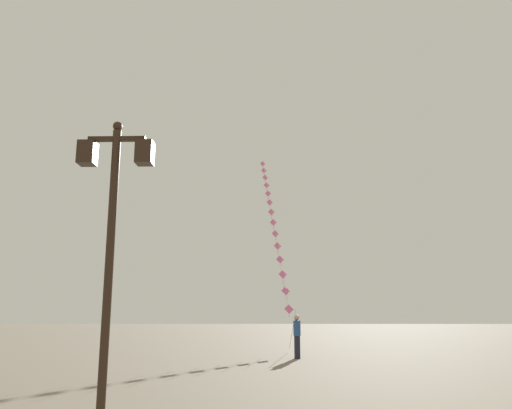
{
  "coord_description": "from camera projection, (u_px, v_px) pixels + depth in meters",
  "views": [
    {
      "loc": [
        0.66,
        -2.09,
        1.71
      ],
      "look_at": [
        0.11,
        19.33,
        6.33
      ],
      "focal_mm": 35.97,
      "sensor_mm": 36.0,
      "label": 1
    }
  ],
  "objects": [
    {
      "name": "twin_lantern_lamp_post",
      "position": [
        113.0,
        209.0,
        8.45
      ],
      "size": [
        1.26,
        0.28,
        4.94
      ],
      "color": "black",
      "rests_on": "ground_plane"
    },
    {
      "name": "ground_plane",
      "position": [
        254.0,
        357.0,
        21.24
      ],
      "size": [
        160.0,
        160.0,
        0.0
      ],
      "primitive_type": "plane",
      "color": "#756B5B"
    },
    {
      "name": "kite_train",
      "position": [
        273.0,
        223.0,
        32.42
      ],
      "size": [
        1.89,
        17.96,
        14.05
      ],
      "color": "brown",
      "rests_on": "ground_plane"
    },
    {
      "name": "kite_flyer",
      "position": [
        297.0,
        335.0,
        20.57
      ],
      "size": [
        0.27,
        0.62,
        1.71
      ],
      "rotation": [
        0.0,
        0.0,
        1.65
      ],
      "color": "#1E1E2D",
      "rests_on": "ground_plane"
    }
  ]
}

